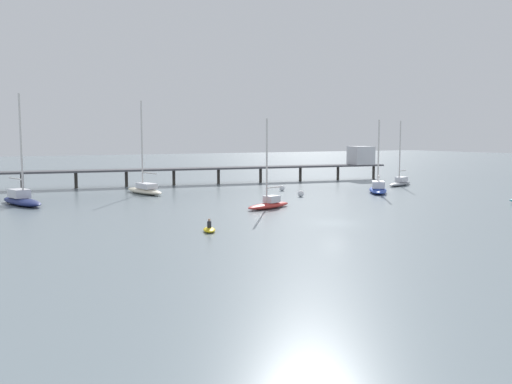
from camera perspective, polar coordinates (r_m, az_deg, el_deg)
ground_plane at (r=51.86m, az=8.17°, el=-3.22°), size 400.00×400.00×0.00m
pier at (r=95.10m, az=-1.37°, el=2.89°), size 79.33×13.43×6.20m
sailboat_gray at (r=93.23m, az=14.80°, el=1.07°), size 8.00×5.29×10.61m
sailboat_red at (r=61.65m, az=1.37°, el=-1.12°), size 6.89×4.10×10.06m
sailboat_cream at (r=78.72m, az=-11.52°, el=0.35°), size 4.00×9.56×13.04m
sailboat_navy at (r=70.42m, az=-23.26°, el=-0.62°), size 5.03×9.89×13.04m
sailboat_blue at (r=80.41m, az=12.59°, el=0.42°), size 7.15×8.35×10.46m
dinghy_yellow at (r=46.83m, az=-4.89°, el=-3.88°), size 1.66×2.44×1.14m
mooring_buoy_outer at (r=73.58m, az=4.68°, el=-0.18°), size 0.85×0.85×0.85m
mooring_buoy_mid at (r=81.47m, az=2.73°, el=0.40°), size 0.81×0.81×0.81m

